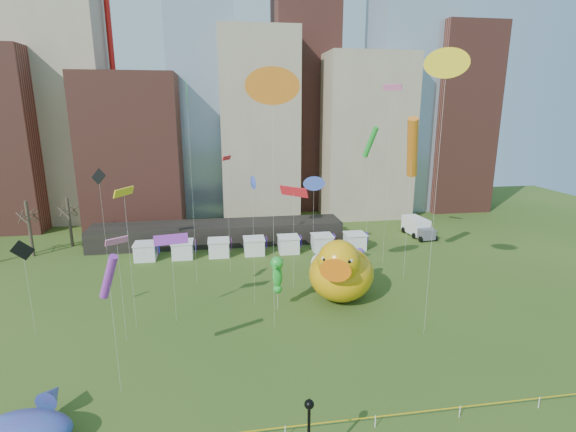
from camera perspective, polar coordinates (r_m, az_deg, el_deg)
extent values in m
cube|color=gray|center=(89.10, -27.12, 12.97)|extent=(14.00, 12.00, 42.00)
cube|color=brown|center=(80.73, -19.57, 8.02)|extent=(16.00, 14.00, 26.00)
cube|color=#8C9EB2|center=(87.38, -11.27, 18.49)|extent=(12.00, 12.00, 55.00)
cube|color=gray|center=(83.47, -3.99, 11.72)|extent=(14.00, 14.00, 34.00)
cube|color=brown|center=(91.76, 2.20, 22.60)|extent=(12.00, 12.00, 68.00)
cube|color=gray|center=(85.78, 9.81, 10.27)|extent=(16.00, 14.00, 30.00)
cube|color=#8C9EB2|center=(93.02, 15.31, 15.83)|extent=(14.00, 12.00, 48.00)
cube|color=brown|center=(95.72, 21.15, 11.73)|extent=(12.00, 12.00, 36.00)
cylinder|color=red|center=(90.70, -22.76, 24.27)|extent=(1.00, 1.00, 76.00)
cylinder|color=red|center=(94.91, 12.95, 24.45)|extent=(1.00, 1.00, 76.00)
cube|color=black|center=(67.76, -9.13, -2.23)|extent=(38.00, 6.00, 3.20)
cube|color=white|center=(63.05, -18.24, -4.51)|extent=(2.80, 2.80, 2.20)
cube|color=red|center=(62.63, -16.65, -4.03)|extent=(0.08, 1.40, 1.60)
cube|color=white|center=(62.42, -13.70, -4.38)|extent=(2.80, 2.80, 2.20)
cube|color=red|center=(62.13, -12.07, -3.89)|extent=(0.08, 1.40, 1.60)
cube|color=white|center=(62.17, -9.10, -4.22)|extent=(2.80, 2.80, 2.20)
cube|color=red|center=(62.03, -7.45, -3.72)|extent=(0.08, 1.40, 1.60)
cube|color=white|center=(62.33, -4.49, -4.03)|extent=(2.80, 2.80, 2.20)
cube|color=red|center=(62.34, -2.84, -3.52)|extent=(0.08, 1.40, 1.60)
cube|color=white|center=(62.89, 0.07, -3.82)|extent=(2.80, 2.80, 2.20)
cube|color=red|center=(63.04, 1.68, -3.31)|extent=(0.08, 1.40, 1.60)
cube|color=white|center=(63.84, 4.51, -3.59)|extent=(2.80, 2.80, 2.20)
cube|color=red|center=(64.12, 6.09, -3.08)|extent=(0.08, 1.40, 1.60)
cube|color=white|center=(65.16, 8.80, -3.35)|extent=(2.80, 2.80, 2.20)
cube|color=red|center=(65.57, 10.31, -2.84)|extent=(0.08, 1.40, 1.60)
cylinder|color=#382B21|center=(70.37, -30.88, -1.47)|extent=(0.44, 0.44, 8.00)
cylinder|color=#382B21|center=(72.70, -26.81, -0.73)|extent=(0.44, 0.44, 7.50)
cylinder|color=white|center=(30.77, -0.37, -26.55)|extent=(0.06, 0.06, 0.90)
cylinder|color=white|center=(32.01, 11.42, -24.98)|extent=(0.06, 0.06, 0.90)
cylinder|color=white|center=(34.28, 21.68, -22.81)|extent=(0.06, 0.06, 0.90)
cylinder|color=white|center=(37.37, 30.16, -20.45)|extent=(0.06, 0.06, 0.90)
cube|color=yellow|center=(30.55, -0.38, -26.05)|extent=(50.00, 0.02, 0.07)
ellipsoid|color=#E3A00B|center=(48.00, 7.02, -7.48)|extent=(9.71, 10.35, 5.81)
ellipsoid|color=#E3A00B|center=(51.03, 7.48, -6.34)|extent=(2.36, 2.13, 2.35)
sphere|color=#E3A00B|center=(44.76, 6.69, -5.90)|extent=(5.73, 5.73, 4.37)
cone|color=orange|center=(43.08, 6.35, -6.91)|extent=(2.98, 2.75, 2.40)
sphere|color=white|center=(43.60, 4.93, -5.59)|extent=(0.79, 0.79, 0.79)
sphere|color=white|center=(43.31, 8.08, -5.82)|extent=(0.79, 0.79, 0.79)
sphere|color=black|center=(43.25, 4.85, -5.76)|extent=(0.39, 0.39, 0.39)
sphere|color=black|center=(42.97, 8.03, -5.99)|extent=(0.39, 0.39, 0.39)
ellipsoid|color=white|center=(55.06, 4.79, -6.27)|extent=(4.13, 4.53, 2.69)
ellipsoid|color=white|center=(56.31, 4.06, -5.86)|extent=(1.04, 0.90, 1.09)
sphere|color=white|center=(53.70, 5.43, -5.59)|extent=(2.47, 2.47, 2.02)
cone|color=orange|center=(53.03, 5.88, -5.94)|extent=(1.31, 1.17, 1.11)
sphere|color=white|center=(52.90, 5.20, -5.59)|extent=(0.36, 0.36, 0.36)
sphere|color=white|center=(53.42, 6.25, -5.41)|extent=(0.36, 0.36, 0.36)
sphere|color=black|center=(52.76, 5.29, -5.64)|extent=(0.18, 0.18, 0.18)
sphere|color=black|center=(53.28, 6.34, -5.47)|extent=(0.18, 0.18, 0.18)
cylinder|color=silver|center=(45.45, -1.39, -10.04)|extent=(0.03, 0.03, 3.78)
ellipsoid|color=green|center=(44.71, -1.40, -7.83)|extent=(1.28, 1.18, 2.63)
sphere|color=green|center=(44.06, -1.39, -6.20)|extent=(1.76, 1.76, 1.34)
cone|color=green|center=(43.53, -1.28, -6.56)|extent=(0.76, 0.96, 0.47)
sphere|color=green|center=(45.34, -1.40, -9.58)|extent=(0.94, 0.94, 0.94)
cylinder|color=silver|center=(52.97, 9.26, -7.25)|extent=(0.03, 0.03, 2.69)
ellipsoid|color=#6538A9|center=(52.50, 9.31, -5.89)|extent=(0.93, 0.80, 2.14)
sphere|color=#6538A9|center=(51.99, 9.41, -4.76)|extent=(1.24, 1.24, 1.09)
cone|color=#6538A9|center=(51.57, 9.58, -4.99)|extent=(0.48, 0.73, 0.38)
sphere|color=#6538A9|center=(52.97, 9.24, -7.12)|extent=(0.76, 0.76, 0.76)
ellipsoid|color=#453186|center=(34.07, -31.05, -22.95)|extent=(5.92, 3.80, 2.12)
cone|color=#453186|center=(35.96, -28.60, -19.92)|extent=(1.73, 1.91, 1.49)
sphere|color=black|center=(25.69, 2.81, -23.53)|extent=(0.54, 0.54, 0.54)
cone|color=black|center=(25.51, 2.82, -23.02)|extent=(0.19, 0.19, 0.24)
cube|color=white|center=(74.26, 16.47, -1.19)|extent=(2.88, 5.33, 2.57)
cube|color=#595960|center=(71.68, 17.74, -2.26)|extent=(2.51, 2.04, 1.65)
cylinder|color=black|center=(72.39, 16.25, -2.50)|extent=(0.33, 0.94, 0.93)
cylinder|color=black|center=(73.69, 17.99, -2.34)|extent=(0.33, 0.94, 0.93)
cylinder|color=black|center=(75.31, 14.94, -1.77)|extent=(0.33, 0.94, 0.93)
cylinder|color=black|center=(76.55, 16.64, -1.63)|extent=(0.33, 0.94, 0.93)
cylinder|color=silver|center=(54.18, -7.83, -0.10)|extent=(0.02, 0.02, 14.58)
cube|color=red|center=(52.88, -8.09, 7.58)|extent=(1.16, 1.56, 0.53)
cylinder|color=silver|center=(41.29, -21.04, -9.34)|extent=(0.02, 0.02, 9.44)
cube|color=pink|center=(39.72, -21.63, -3.07)|extent=(1.77, 1.41, 0.61)
cylinder|color=silver|center=(57.80, -23.07, -1.30)|extent=(0.02, 0.02, 12.47)
cube|color=black|center=(56.58, -23.67, 4.79)|extent=(1.91, 0.85, 2.07)
cylinder|color=silver|center=(50.58, -12.50, 2.87)|extent=(0.02, 0.02, 21.82)
cube|color=green|center=(49.67, -13.19, 15.31)|extent=(0.30, 3.27, 3.28)
cylinder|color=silver|center=(39.62, 18.71, 0.93)|extent=(0.02, 0.02, 23.92)
cone|color=yellow|center=(38.84, 20.17, 18.37)|extent=(2.10, 1.63, 2.38)
cylinder|color=silver|center=(45.41, -4.55, -3.78)|extent=(0.02, 0.02, 13.12)
cone|color=blue|center=(43.84, -4.71, 4.40)|extent=(0.45, 1.39, 1.38)
cylinder|color=silver|center=(53.72, 15.49, 0.14)|extent=(0.02, 0.02, 15.96)
cylinder|color=orange|center=(52.43, 16.07, 8.63)|extent=(3.15, 4.27, 7.17)
cylinder|color=silver|center=(43.58, -14.80, -8.30)|extent=(0.02, 0.02, 8.43)
cube|color=purple|center=(42.18, -15.16, -3.00)|extent=(3.17, 0.99, 0.96)
cylinder|color=silver|center=(49.42, 0.75, -3.27)|extent=(0.02, 0.02, 11.42)
cube|color=red|center=(48.02, 0.77, 3.24)|extent=(2.90, 2.94, 1.11)
cylinder|color=silver|center=(57.43, 12.94, 4.70)|extent=(0.02, 0.02, 22.87)
cube|color=pink|center=(56.75, 13.59, 16.16)|extent=(1.94, 2.04, 0.76)
cylinder|color=silver|center=(46.28, -30.92, -8.73)|extent=(0.02, 0.02, 8.22)
cube|color=black|center=(44.99, -31.58, -3.87)|extent=(1.68, 1.12, 1.99)
cylinder|color=silver|center=(60.95, 10.46, 2.06)|extent=(0.02, 0.02, 15.97)
cylinder|color=green|center=(59.82, 10.80, 9.56)|extent=(1.79, 2.58, 4.29)
cylinder|color=silver|center=(42.74, -20.05, -5.73)|extent=(0.02, 0.02, 13.21)
cube|color=yellow|center=(41.07, -20.82, 2.98)|extent=(1.48, 2.28, 0.75)
cylinder|color=silver|center=(59.70, 3.36, -0.67)|extent=(0.02, 0.02, 10.52)
cone|color=blue|center=(58.58, 3.43, 4.31)|extent=(1.98, 0.43, 1.97)
cylinder|color=silver|center=(38.83, -1.95, 0.14)|extent=(0.02, 0.02, 22.23)
cone|color=orange|center=(37.72, -2.10, 16.75)|extent=(3.12, 0.51, 3.11)
cylinder|color=silver|center=(34.34, -21.80, -14.57)|extent=(0.02, 0.02, 9.19)
cylinder|color=purple|center=(32.46, -22.55, -7.41)|extent=(1.97, 1.76, 3.50)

